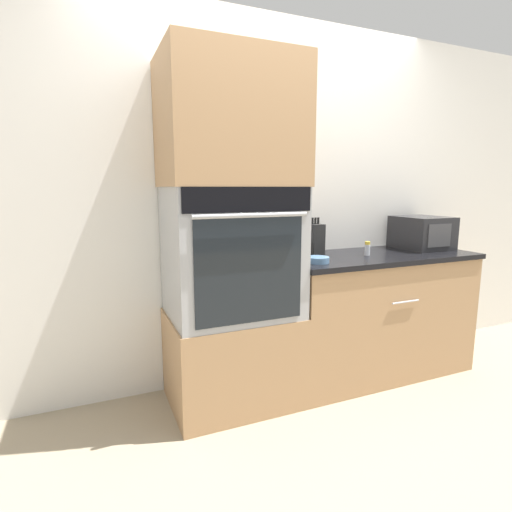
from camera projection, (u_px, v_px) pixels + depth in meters
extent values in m
plane|color=gray|center=(309.00, 410.00, 2.47)|extent=(12.00, 12.00, 0.00)
cube|color=silver|center=(268.00, 203.00, 2.83)|extent=(8.00, 0.05, 2.50)
cube|color=#A87F56|center=(233.00, 357.00, 2.54)|extent=(0.79, 0.60, 0.58)
cube|color=#9EA0A5|center=(232.00, 252.00, 2.43)|extent=(0.76, 0.59, 0.78)
cube|color=black|center=(250.00, 200.00, 2.10)|extent=(0.73, 0.01, 0.13)
cube|color=#33E54C|center=(250.00, 200.00, 2.10)|extent=(0.09, 0.00, 0.03)
cube|color=black|center=(250.00, 270.00, 2.17)|extent=(0.62, 0.01, 0.59)
cylinder|color=#9EA0A5|center=(252.00, 215.00, 2.09)|extent=(0.65, 0.02, 0.02)
cube|color=#A87F56|center=(230.00, 123.00, 2.30)|extent=(0.79, 0.60, 0.73)
cube|color=#A87F56|center=(373.00, 315.00, 2.94)|extent=(1.42, 0.60, 0.85)
cube|color=black|center=(376.00, 256.00, 2.87)|extent=(1.44, 0.63, 0.03)
cylinder|color=#B7B7BC|center=(406.00, 302.00, 2.63)|extent=(0.22, 0.01, 0.01)
cube|color=#232326|center=(422.00, 233.00, 3.10)|extent=(0.35, 0.38, 0.25)
cube|color=#3D3D3F|center=(440.00, 235.00, 2.91)|extent=(0.22, 0.01, 0.17)
cube|color=black|center=(315.00, 239.00, 2.81)|extent=(0.09, 0.13, 0.22)
cylinder|color=black|center=(313.00, 221.00, 2.78)|extent=(0.02, 0.02, 0.04)
cylinder|color=black|center=(315.00, 221.00, 2.79)|extent=(0.02, 0.02, 0.04)
cylinder|color=black|center=(318.00, 221.00, 2.80)|extent=(0.02, 0.02, 0.04)
cylinder|color=#517599|center=(318.00, 260.00, 2.52)|extent=(0.14, 0.14, 0.04)
cylinder|color=silver|center=(299.00, 252.00, 2.79)|extent=(0.04, 0.04, 0.05)
cylinder|color=#B7B7BC|center=(299.00, 247.00, 2.79)|extent=(0.04, 0.04, 0.01)
cylinder|color=silver|center=(367.00, 250.00, 2.79)|extent=(0.04, 0.04, 0.08)
cylinder|color=gold|center=(368.00, 243.00, 2.78)|extent=(0.04, 0.04, 0.02)
cylinder|color=silver|center=(299.00, 256.00, 2.58)|extent=(0.05, 0.05, 0.07)
cylinder|color=gold|center=(299.00, 249.00, 2.57)|extent=(0.04, 0.04, 0.02)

